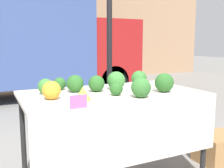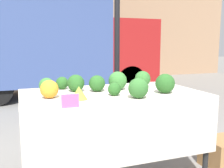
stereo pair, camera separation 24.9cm
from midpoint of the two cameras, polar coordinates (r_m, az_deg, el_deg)
tent_pole at (r=3.44m, az=3.19°, el=7.35°), size 0.07×0.07×2.55m
parked_truck at (r=6.94m, az=-11.13°, el=8.88°), size 4.81×1.83×2.61m
market_table at (r=2.46m, az=3.46°, el=-4.67°), size 1.69×0.97×0.90m
orange_cauliflower at (r=2.25m, az=-10.45°, el=-1.14°), size 0.16×0.16×0.16m
romanesco_head at (r=2.17m, az=-3.97°, el=-1.98°), size 0.14×0.14×0.11m
broccoli_head_0 at (r=2.69m, az=-8.23°, el=0.20°), size 0.13×0.13×0.13m
broccoli_head_1 at (r=2.24m, az=8.92°, el=-0.92°), size 0.17×0.17×0.17m
broccoli_head_2 at (r=2.82m, az=14.06°, el=0.46°), size 0.13×0.13×0.13m
broccoli_head_3 at (r=2.51m, az=-11.33°, el=-0.31°), size 0.14×0.14×0.14m
broccoli_head_4 at (r=2.63m, az=3.95°, el=0.72°), size 0.18×0.18×0.18m
broccoli_head_5 at (r=2.54m, az=-5.11°, el=0.18°), size 0.17×0.17×0.17m
broccoli_head_6 at (r=2.52m, az=14.28°, el=0.09°), size 0.18×0.18×0.18m
broccoli_head_7 at (r=2.53m, az=-0.48°, el=0.12°), size 0.16×0.16×0.16m
broccoli_head_8 at (r=2.33m, az=3.57°, el=-1.14°), size 0.12×0.12×0.12m
broccoli_head_9 at (r=2.85m, az=9.18°, el=1.10°), size 0.17×0.17×0.17m
price_sign at (r=1.90m, az=-5.41°, el=-3.73°), size 0.13×0.01×0.10m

